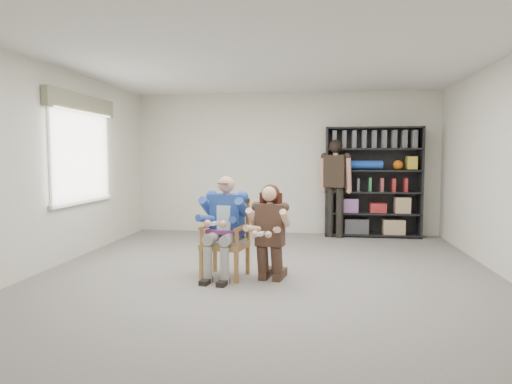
% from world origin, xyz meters
% --- Properties ---
extents(room_shell, '(6.00, 7.00, 2.80)m').
position_xyz_m(room_shell, '(0.00, 0.00, 1.40)').
color(room_shell, silver).
rests_on(room_shell, ground).
extents(floor, '(6.00, 7.00, 0.01)m').
position_xyz_m(floor, '(0.00, 0.00, 0.00)').
color(floor, slate).
rests_on(floor, ground).
extents(window_left, '(0.16, 2.00, 1.75)m').
position_xyz_m(window_left, '(-2.95, 1.00, 1.63)').
color(window_left, white).
rests_on(window_left, room_shell).
extents(armchair, '(0.67, 0.65, 1.00)m').
position_xyz_m(armchair, '(-0.52, -0.00, 0.50)').
color(armchair, '#A4763B').
rests_on(armchair, floor).
extents(seated_man, '(0.69, 0.87, 1.31)m').
position_xyz_m(seated_man, '(-0.52, -0.00, 0.65)').
color(seated_man, navy).
rests_on(seated_man, floor).
extents(kneeling_woman, '(0.63, 0.88, 1.20)m').
position_xyz_m(kneeling_woman, '(0.06, -0.12, 0.60)').
color(kneeling_woman, '#3B291F').
rests_on(kneeling_woman, floor).
extents(bookshelf, '(1.80, 0.38, 2.10)m').
position_xyz_m(bookshelf, '(1.70, 3.28, 1.05)').
color(bookshelf, black).
rests_on(bookshelf, floor).
extents(standing_man, '(0.64, 0.50, 1.84)m').
position_xyz_m(standing_man, '(0.98, 3.11, 0.92)').
color(standing_man, black).
rests_on(standing_man, floor).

